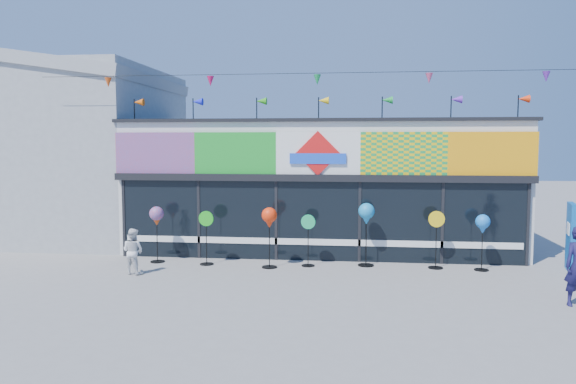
% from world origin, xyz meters
% --- Properties ---
extents(ground, '(80.00, 80.00, 0.00)m').
position_xyz_m(ground, '(0.00, 0.00, 0.00)').
color(ground, gray).
rests_on(ground, ground).
extents(kite_shop, '(16.00, 5.70, 5.31)m').
position_xyz_m(kite_shop, '(0.00, 5.94, 2.05)').
color(kite_shop, silver).
rests_on(kite_shop, ground).
extents(neighbour_building, '(8.18, 7.20, 6.87)m').
position_xyz_m(neighbour_building, '(-10.00, 7.00, 3.20)').
color(neighbour_building, '#A2A5A7').
rests_on(neighbour_building, ground).
extents(blue_sign, '(0.33, 0.91, 1.81)m').
position_xyz_m(blue_sign, '(6.76, 2.91, 0.91)').
color(blue_sign, '#0B56A7').
rests_on(blue_sign, ground).
extents(spinner_0, '(0.40, 0.40, 1.60)m').
position_xyz_m(spinner_0, '(-4.52, 2.67, 1.28)').
color(spinner_0, black).
rests_on(spinner_0, ground).
extents(spinner_1, '(0.42, 0.38, 1.51)m').
position_xyz_m(spinner_1, '(-3.04, 2.52, 0.80)').
color(spinner_1, black).
rests_on(spinner_1, ground).
extents(spinner_2, '(0.42, 0.42, 1.65)m').
position_xyz_m(spinner_2, '(-1.24, 2.34, 1.32)').
color(spinner_2, black).
rests_on(spinner_2, ground).
extents(spinner_3, '(0.40, 0.37, 1.43)m').
position_xyz_m(spinner_3, '(-0.21, 2.66, 0.76)').
color(spinner_3, black).
rests_on(spinner_3, ground).
extents(spinner_4, '(0.44, 0.44, 1.75)m').
position_xyz_m(spinner_4, '(1.38, 2.88, 1.40)').
color(spinner_4, black).
rests_on(spinner_4, ground).
extents(spinner_5, '(0.44, 0.40, 1.57)m').
position_xyz_m(spinner_5, '(3.25, 2.78, 0.83)').
color(spinner_5, black).
rests_on(spinner_5, ground).
extents(spinner_6, '(0.38, 0.38, 1.51)m').
position_xyz_m(spinner_6, '(4.43, 2.67, 1.21)').
color(spinner_6, black).
rests_on(spinner_6, ground).
extents(child, '(0.65, 0.47, 1.19)m').
position_xyz_m(child, '(-4.64, 1.20, 0.60)').
color(child, white).
rests_on(child, ground).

